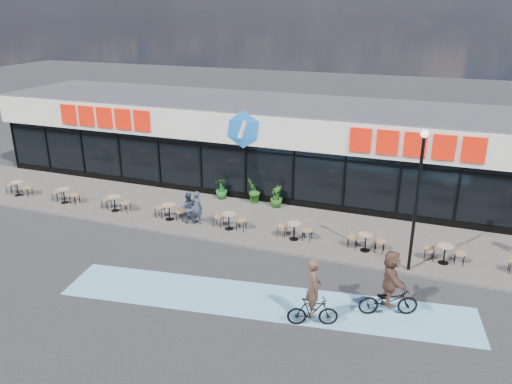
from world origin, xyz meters
TOP-DOWN VIEW (x-y plane):
  - ground at (0.00, 0.00)m, footprint 120.00×120.00m
  - sidewalk at (0.00, 4.50)m, footprint 44.00×5.00m
  - bike_lane at (4.00, -1.50)m, footprint 14.17×4.13m
  - building at (-0.00, 9.93)m, footprint 30.60×6.57m
  - lamp_post at (8.43, 2.30)m, footprint 0.28×0.28m
  - bistro_set_0 at (-11.34, 3.37)m, footprint 1.54×0.62m
  - bistro_set_1 at (-8.34, 3.37)m, footprint 1.54×0.62m
  - bistro_set_2 at (-5.34, 3.37)m, footprint 1.54×0.62m
  - bistro_set_3 at (-2.34, 3.37)m, footprint 1.54×0.62m
  - bistro_set_4 at (0.66, 3.37)m, footprint 1.54×0.62m
  - bistro_set_5 at (3.66, 3.37)m, footprint 1.54×0.62m
  - bistro_set_6 at (6.66, 3.37)m, footprint 1.54×0.62m
  - bistro_set_7 at (9.66, 3.37)m, footprint 1.54×0.62m
  - potted_plant_left at (-1.19, 6.61)m, footprint 0.84×0.84m
  - potted_plant_mid at (0.60, 6.55)m, footprint 0.70×0.80m
  - potted_plant_right at (1.82, 6.49)m, footprint 0.86×0.86m
  - patron_left at (-0.92, 3.36)m, footprint 0.65×0.51m
  - patron_right at (-1.35, 3.28)m, footprint 0.87×0.79m
  - cyclist_a at (5.87, -2.23)m, footprint 1.66×0.96m
  - cyclist_b at (8.01, -0.80)m, footprint 2.03×1.78m

SIDE VIEW (x-z plane):
  - ground at x=0.00m, z-range 0.00..0.00m
  - bike_lane at x=4.00m, z-range 0.00..0.01m
  - sidewalk at x=0.00m, z-range 0.00..0.10m
  - bistro_set_0 at x=-11.34m, z-range 0.11..1.01m
  - bistro_set_1 at x=-8.34m, z-range 0.11..1.01m
  - bistro_set_2 at x=-5.34m, z-range 0.11..1.01m
  - bistro_set_3 at x=-2.34m, z-range 0.11..1.01m
  - bistro_set_4 at x=0.66m, z-range 0.11..1.01m
  - bistro_set_5 at x=3.66m, z-range 0.11..1.01m
  - bistro_set_6 at x=6.66m, z-range 0.11..1.01m
  - bistro_set_7 at x=9.66m, z-range 0.11..1.01m
  - potted_plant_left at x=-1.19m, z-range 0.10..1.16m
  - potted_plant_right at x=1.82m, z-range 0.10..1.19m
  - potted_plant_mid at x=0.60m, z-range 0.10..1.39m
  - patron_right at x=-1.35m, z-range 0.10..1.57m
  - cyclist_a at x=5.87m, z-range -0.27..2.02m
  - patron_left at x=-0.92m, z-range 0.10..1.66m
  - cyclist_b at x=8.01m, z-range -0.15..2.13m
  - building at x=0.00m, z-range -0.04..4.71m
  - lamp_post at x=8.43m, z-range 0.59..5.96m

